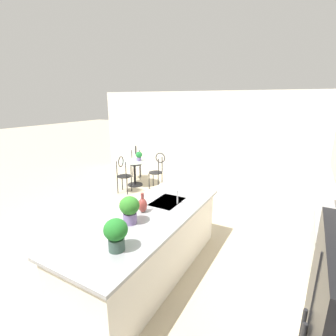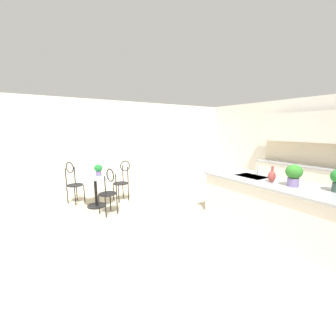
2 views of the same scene
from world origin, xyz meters
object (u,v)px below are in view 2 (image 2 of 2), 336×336
Objects in this scene: chair_by_island at (73,180)px; potted_plant_on_table at (98,169)px; bistro_table at (96,189)px; potted_plant_counter_near at (294,174)px; vase_on_counter at (272,176)px; chair_near_window at (109,189)px; chair_toward_desk at (122,179)px.

potted_plant_on_table is at bearing 44.85° from chair_by_island.
bistro_table is 2.20× the size of potted_plant_counter_near.
potted_plant_counter_near reaches higher than vase_on_counter.
potted_plant_counter_near is (2.64, 2.30, 0.56)m from chair_near_window.
chair_toward_desk is at bearing 92.53° from potted_plant_on_table.
potted_plant_counter_near is at bearing 36.20° from bistro_table.
chair_near_window and chair_by_island have the same top height.
chair_by_island is 4.84m from potted_plant_counter_near.
potted_plant_on_table is at bearing -143.36° from vase_on_counter.
vase_on_counter is (3.55, 2.77, 0.46)m from chair_by_island.
chair_by_island is 1.21m from chair_toward_desk.
vase_on_counter is (2.95, 2.37, 0.58)m from bistro_table.
vase_on_counter is (3.04, 2.26, 0.14)m from potted_plant_on_table.
potted_plant_counter_near is at bearing 26.50° from chair_toward_desk.
chair_toward_desk is (-0.77, 0.60, 0.00)m from chair_near_window.
chair_near_window is 3.25m from vase_on_counter.
chair_near_window is at bearing -37.73° from chair_toward_desk.
chair_toward_desk is 3.62× the size of vase_on_counter.
potted_plant_on_table is (-0.09, 0.11, 0.45)m from bistro_table.
vase_on_counter reaches higher than potted_plant_on_table.
potted_plant_counter_near reaches higher than potted_plant_on_table.
chair_by_island is 4.52m from vase_on_counter.
potted_plant_on_table is at bearing -179.58° from chair_near_window.
chair_toward_desk reaches higher than potted_plant_on_table.
bistro_table is 0.47m from potted_plant_on_table.
bistro_table is 0.77× the size of chair_near_window.
chair_by_island reaches higher than potted_plant_on_table.
vase_on_counter is at bearing 37.95° from chair_by_island.
potted_plant_on_table is at bearing -145.76° from potted_plant_counter_near.
chair_toward_desk is (0.48, 1.11, 0.00)m from chair_by_island.
chair_by_island is 1.00× the size of chair_toward_desk.
potted_plant_counter_near reaches higher than chair_near_window.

